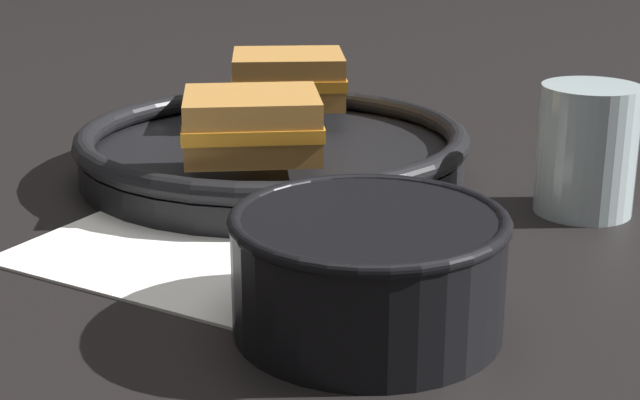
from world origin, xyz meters
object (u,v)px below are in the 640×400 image
soup_bowl (368,264)px  spoon (303,249)px  skillet (273,151)px  sandwich_near_right (288,79)px  drinking_glass (587,150)px  sandwich_near_left (252,124)px

soup_bowl → spoon: 0.11m
skillet → sandwich_near_right: bearing=111.8°
soup_bowl → skillet: 0.30m
soup_bowl → sandwich_near_right: size_ratio=1.16×
skillet → spoon: bearing=-52.6°
sandwich_near_right → drinking_glass: drinking_glass is taller
skillet → sandwich_near_right: sandwich_near_right is taller
soup_bowl → skillet: (-0.20, 0.22, -0.02)m
sandwich_near_right → drinking_glass: bearing=-9.6°
spoon → sandwich_near_left: 0.13m
skillet → drinking_glass: 0.25m
soup_bowl → drinking_glass: drinking_glass is taller
sandwich_near_right → spoon: bearing=-57.4°
spoon → drinking_glass: size_ratio=1.55×
skillet → drinking_glass: drinking_glass is taller
drinking_glass → sandwich_near_left: bearing=-152.9°
sandwich_near_left → soup_bowl: bearing=-40.9°
soup_bowl → sandwich_near_left: bearing=139.1°
skillet → sandwich_near_left: bearing=-68.2°
spoon → drinking_glass: 0.23m
sandwich_near_right → skillet: bearing=-68.2°
sandwich_near_right → drinking_glass: 0.29m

